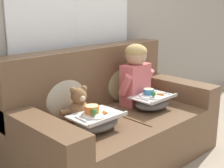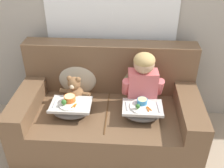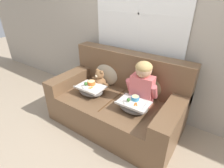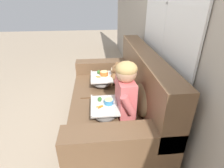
% 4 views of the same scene
% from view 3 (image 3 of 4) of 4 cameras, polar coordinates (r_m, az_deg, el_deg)
% --- Properties ---
extents(ground_plane, '(14.00, 14.00, 0.00)m').
position_cam_3_polar(ground_plane, '(2.74, 0.91, -12.45)').
color(ground_plane, tan).
extents(wall_back_with_window, '(8.00, 0.08, 2.60)m').
position_cam_3_polar(wall_back_with_window, '(2.64, 8.82, 17.61)').
color(wall_back_with_window, '#A89E8E').
rests_on(wall_back_with_window, ground_plane).
extents(couch, '(1.83, 0.99, 1.01)m').
position_cam_3_polar(couch, '(2.58, 1.94, -5.63)').
color(couch, brown).
rests_on(couch, ground_plane).
extents(throw_pillow_behind_child, '(0.43, 0.21, 0.44)m').
position_cam_3_polar(throw_pillow_behind_child, '(2.46, 11.74, 0.16)').
color(throw_pillow_behind_child, '#898456').
rests_on(throw_pillow_behind_child, couch).
extents(throw_pillow_behind_teddy, '(0.44, 0.21, 0.45)m').
position_cam_3_polar(throw_pillow_behind_teddy, '(2.77, -1.52, 4.03)').
color(throw_pillow_behind_teddy, '#C1B293').
rests_on(throw_pillow_behind_teddy, couch).
extents(child_figure, '(0.42, 0.21, 0.59)m').
position_cam_3_polar(child_figure, '(2.24, 9.97, 0.88)').
color(child_figure, '#DB6666').
rests_on(child_figure, couch).
extents(teddy_bear, '(0.33, 0.24, 0.31)m').
position_cam_3_polar(teddy_bear, '(2.65, -4.07, 1.14)').
color(teddy_bear, brown).
rests_on(teddy_bear, couch).
extents(lap_tray_child, '(0.39, 0.28, 0.19)m').
position_cam_3_polar(lap_tray_child, '(2.21, 7.00, -7.04)').
color(lap_tray_child, slate).
rests_on(lap_tray_child, child_figure).
extents(lap_tray_teddy, '(0.40, 0.29, 0.19)m').
position_cam_3_polar(lap_tray_teddy, '(2.54, -6.95, -1.83)').
color(lap_tray_teddy, slate).
rests_on(lap_tray_teddy, teddy_bear).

